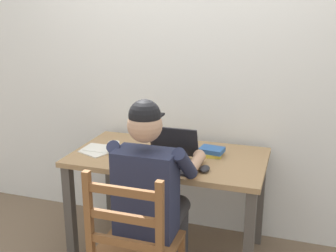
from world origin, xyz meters
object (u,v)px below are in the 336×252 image
(wooden_chair, at_px, (135,249))
(computer_mouse, at_px, (205,169))
(seated_person, at_px, (153,189))
(laptop, at_px, (169,156))
(landscape_photo_print, at_px, (131,145))
(coffee_mug_dark, at_px, (176,145))
(book_stack_main, at_px, (211,152))
(coffee_mug_white, at_px, (115,148))
(desk, at_px, (168,169))

(wooden_chair, xyz_separation_m, computer_mouse, (0.26, 0.51, 0.30))
(seated_person, xyz_separation_m, wooden_chair, (-0.00, -0.28, -0.23))
(wooden_chair, relative_size, laptop, 2.87)
(seated_person, height_order, landscape_photo_print, seated_person)
(coffee_mug_dark, bearing_deg, book_stack_main, 0.05)
(computer_mouse, bearing_deg, landscape_photo_print, 153.62)
(laptop, bearing_deg, book_stack_main, 44.88)
(coffee_mug_white, height_order, book_stack_main, coffee_mug_white)
(coffee_mug_white, xyz_separation_m, book_stack_main, (0.63, 0.18, -0.02))
(computer_mouse, bearing_deg, coffee_mug_white, 171.01)
(landscape_photo_print, bearing_deg, coffee_mug_dark, -10.64)
(desk, height_order, computer_mouse, computer_mouse)
(desk, bearing_deg, coffee_mug_dark, 69.12)
(wooden_chair, distance_m, book_stack_main, 0.88)
(laptop, relative_size, coffee_mug_white, 2.90)
(coffee_mug_white, relative_size, book_stack_main, 0.67)
(desk, distance_m, computer_mouse, 0.38)
(desk, height_order, seated_person, seated_person)
(laptop, height_order, coffee_mug_dark, laptop)
(seated_person, xyz_separation_m, coffee_mug_dark, (-0.01, 0.51, 0.10))
(computer_mouse, bearing_deg, coffee_mug_dark, 133.77)
(coffee_mug_white, distance_m, coffee_mug_dark, 0.42)
(seated_person, relative_size, wooden_chair, 1.32)
(desk, height_order, coffee_mug_dark, coffee_mug_dark)
(laptop, xyz_separation_m, coffee_mug_dark, (-0.02, 0.23, -0.00))
(wooden_chair, xyz_separation_m, book_stack_main, (0.24, 0.79, 0.31))
(laptop, distance_m, landscape_photo_print, 0.45)
(wooden_chair, height_order, coffee_mug_white, wooden_chair)
(laptop, height_order, coffee_mug_white, laptop)
(seated_person, bearing_deg, laptop, 88.12)
(laptop, relative_size, book_stack_main, 1.94)
(desk, xyz_separation_m, book_stack_main, (0.28, 0.08, 0.13))
(laptop, distance_m, coffee_mug_dark, 0.23)
(seated_person, bearing_deg, coffee_mug_dark, 91.62)
(desk, bearing_deg, computer_mouse, -34.38)
(coffee_mug_dark, bearing_deg, desk, -110.88)
(coffee_mug_dark, distance_m, landscape_photo_print, 0.35)
(coffee_mug_white, height_order, coffee_mug_dark, coffee_mug_dark)
(book_stack_main, xyz_separation_m, landscape_photo_print, (-0.60, 0.02, -0.03))
(computer_mouse, relative_size, landscape_photo_print, 0.77)
(laptop, bearing_deg, coffee_mug_dark, 96.05)
(laptop, xyz_separation_m, computer_mouse, (0.25, -0.06, -0.04))
(desk, height_order, wooden_chair, wooden_chair)
(book_stack_main, bearing_deg, computer_mouse, -85.83)
(wooden_chair, height_order, computer_mouse, wooden_chair)
(coffee_mug_white, bearing_deg, book_stack_main, 15.85)
(seated_person, height_order, coffee_mug_dark, seated_person)
(book_stack_main, relative_size, landscape_photo_print, 1.31)
(desk, height_order, coffee_mug_white, coffee_mug_white)
(computer_mouse, distance_m, landscape_photo_print, 0.69)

